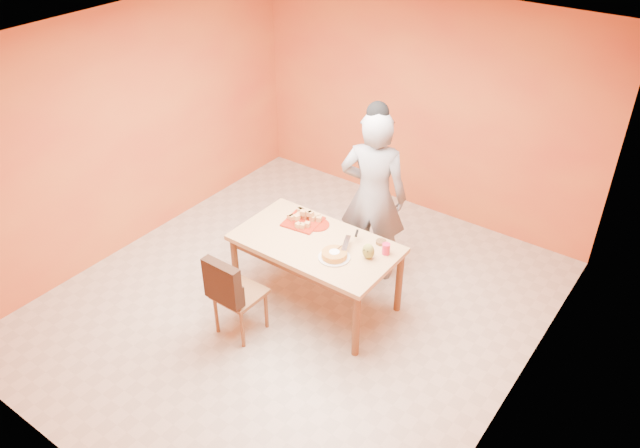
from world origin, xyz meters
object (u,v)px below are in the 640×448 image
Objects in this scene: pastry_platter at (303,222)px; egg_ornament at (368,251)px; dining_table at (316,250)px; person at (373,197)px; red_dinner_plate at (317,225)px; sponge_cake at (334,254)px; checker_tin at (381,242)px; dining_chair at (238,293)px; magenta_glass at (386,249)px.

egg_ornament is at bearing -8.25° from pastry_platter.
dining_table is 4.62× the size of pastry_platter.
person is 0.65m from red_dinner_plate.
pastry_platter is 1.43× the size of sponge_cake.
pastry_platter is (-0.48, -0.57, -0.19)m from person.
dining_table is at bearing -56.74° from red_dinner_plate.
egg_ornament is at bearing -84.96° from checker_tin.
person is 0.58m from checker_tin.
dining_chair reaches higher than checker_tin.
magenta_glass reaches higher than red_dinner_plate.
sponge_cake is (0.61, -0.31, 0.03)m from pastry_platter.
egg_ornament is at bearing -122.34° from magenta_glass.
pastry_platter is at bearing 88.89° from dining_chair.
person is at bearing 111.00° from egg_ornament.
person is at bearing 132.03° from magenta_glass.
egg_ornament is at bearing 7.70° from dining_table.
person reaches higher than dining_table.
egg_ornament is (0.86, -0.13, 0.07)m from pastry_platter.
sponge_cake reaches higher than dining_table.
pastry_platter is 0.68m from sponge_cake.
magenta_glass is at bearing -43.65° from checker_tin.
red_dinner_plate is (-0.33, -0.53, -0.19)m from person.
egg_ornament reaches higher than magenta_glass.
magenta_glass is at bearing 44.05° from sponge_cake.
magenta_glass reaches higher than sponge_cake.
pastry_platter reaches higher than red_dinner_plate.
egg_ornament is 1.51× the size of checker_tin.
dining_chair is 3.75× the size of red_dinner_plate.
red_dinner_plate is 2.23× the size of magenta_glass.
magenta_glass is 1.08× the size of checker_tin.
checker_tin is (0.84, 0.15, 0.01)m from pastry_platter.
person is 0.80m from egg_ornament.
red_dinner_plate is at bearing 179.14° from magenta_glass.
magenta_glass is at bearing 113.07° from person.
checker_tin is (-0.12, 0.12, -0.04)m from magenta_glass.
dining_chair reaches higher than egg_ornament.
magenta_glass is at bearing 19.55° from dining_table.
magenta_glass is (0.10, 0.16, -0.02)m from egg_ornament.
egg_ornament is at bearing 44.34° from dining_chair.
magenta_glass is 0.18m from checker_tin.
egg_ornament is (0.55, 0.07, 0.17)m from dining_table.
person is 0.74m from magenta_glass.
magenta_glass is at bearing -0.86° from red_dinner_plate.
checker_tin reaches higher than dining_table.
red_dinner_plate is (-0.16, 0.24, 0.10)m from dining_table.
sponge_cake is at bearing 79.40° from person.
sponge_cake is at bearing 46.94° from dining_chair.
dining_chair reaches higher than pastry_platter.
person is 18.80× the size of checker_tin.
pastry_platter is at bearing 163.73° from egg_ornament.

